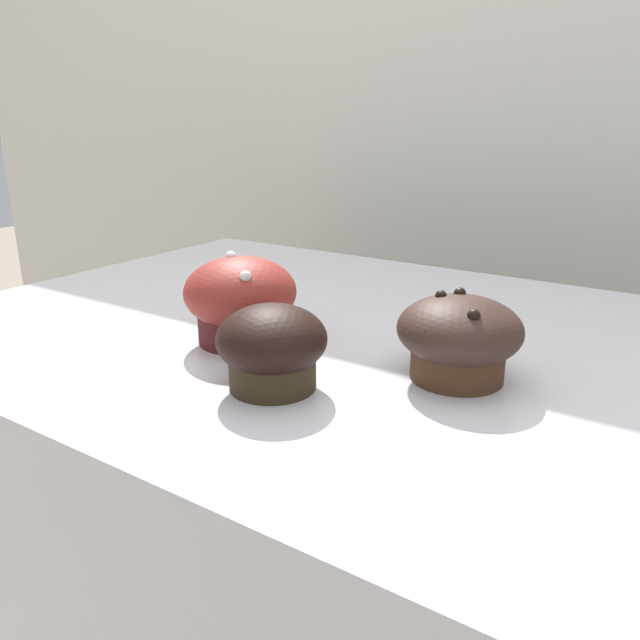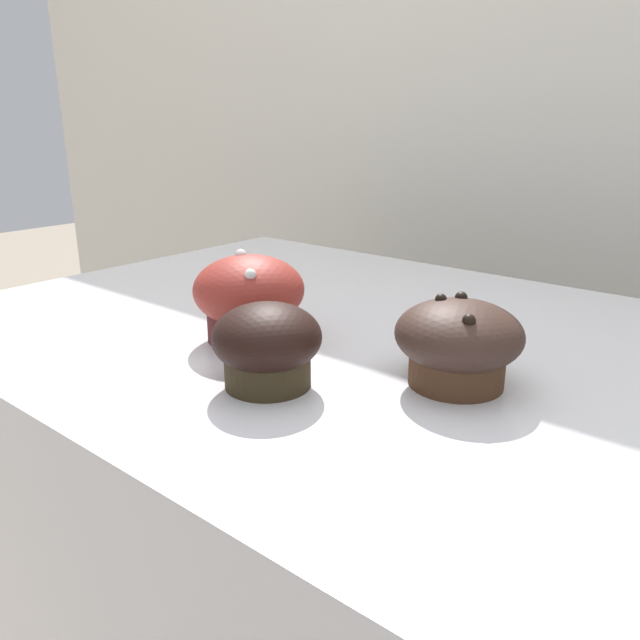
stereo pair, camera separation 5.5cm
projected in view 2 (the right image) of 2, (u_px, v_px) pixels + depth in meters
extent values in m
cube|color=beige|center=(586.00, 241.00, 1.07)|extent=(3.20, 0.10, 1.80)
cylinder|color=#49191B|center=(250.00, 314.00, 0.63)|extent=(0.09, 0.09, 0.05)
ellipsoid|color=maroon|center=(249.00, 290.00, 0.62)|extent=(0.11, 0.11, 0.07)
sphere|color=white|center=(250.00, 275.00, 0.58)|extent=(0.01, 0.01, 0.01)
sphere|color=white|center=(241.00, 254.00, 0.62)|extent=(0.01, 0.01, 0.01)
cylinder|color=#452B1A|center=(457.00, 359.00, 0.52)|extent=(0.08, 0.08, 0.04)
ellipsoid|color=#32201A|center=(459.00, 334.00, 0.52)|extent=(0.11, 0.11, 0.06)
sphere|color=black|center=(441.00, 299.00, 0.52)|extent=(0.01, 0.01, 0.01)
sphere|color=black|center=(461.00, 298.00, 0.52)|extent=(0.01, 0.01, 0.01)
sphere|color=black|center=(469.00, 321.00, 0.48)|extent=(0.01, 0.01, 0.01)
cylinder|color=#2F2515|center=(268.00, 361.00, 0.52)|extent=(0.07, 0.07, 0.04)
ellipsoid|color=black|center=(267.00, 337.00, 0.51)|extent=(0.09, 0.09, 0.06)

